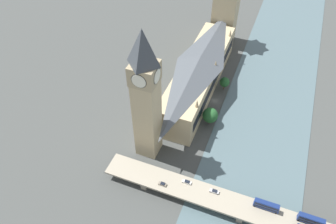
# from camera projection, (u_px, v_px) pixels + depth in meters

# --- Properties ---
(ground_plane) EXTENTS (600.00, 600.00, 0.00)m
(ground_plane) POSITION_uv_depth(u_px,v_px,m) (215.00, 101.00, 218.72)
(ground_plane) COLOR #424442
(river_water) EXTENTS (55.97, 360.00, 0.30)m
(river_water) POSITION_uv_depth(u_px,v_px,m) (266.00, 114.00, 209.93)
(river_water) COLOR #4C6066
(river_water) RESTS_ON ground_plane
(parliament_hall) EXTENTS (22.87, 102.74, 27.05)m
(parliament_hall) POSITION_uv_depth(u_px,v_px,m) (199.00, 73.00, 218.04)
(parliament_hall) COLOR tan
(parliament_hall) RESTS_ON ground_plane
(clock_tower) EXTENTS (12.96, 12.96, 79.22)m
(clock_tower) POSITION_uv_depth(u_px,v_px,m) (146.00, 95.00, 160.04)
(clock_tower) COLOR tan
(clock_tower) RESTS_ON ground_plane
(victoria_tower) EXTENTS (17.51, 17.51, 57.83)m
(victoria_tower) POSITION_uv_depth(u_px,v_px,m) (226.00, 10.00, 250.49)
(victoria_tower) COLOR tan
(victoria_tower) RESTS_ON ground_plane
(road_bridge) EXTENTS (143.94, 13.06, 6.14)m
(road_bridge) POSITION_uv_depth(u_px,v_px,m) (243.00, 208.00, 158.23)
(road_bridge) COLOR gray
(road_bridge) RESTS_ON ground_plane
(double_decker_bus_mid) EXTENTS (11.89, 2.62, 4.87)m
(double_decker_bus_mid) POSITION_uv_depth(u_px,v_px,m) (311.00, 220.00, 149.93)
(double_decker_bus_mid) COLOR navy
(double_decker_bus_mid) RESTS_ON road_bridge
(double_decker_bus_rear) EXTENTS (11.94, 2.56, 4.77)m
(double_decker_bus_rear) POSITION_uv_depth(u_px,v_px,m) (266.00, 205.00, 155.11)
(double_decker_bus_rear) COLOR navy
(double_decker_bus_rear) RESTS_ON road_bridge
(car_northbound_lead) EXTENTS (4.77, 1.80, 1.31)m
(car_northbound_lead) POSITION_uv_depth(u_px,v_px,m) (187.00, 182.00, 166.50)
(car_northbound_lead) COLOR silver
(car_northbound_lead) RESTS_ON road_bridge
(car_northbound_mid) EXTENTS (4.72, 1.86, 1.40)m
(car_northbound_mid) POSITION_uv_depth(u_px,v_px,m) (214.00, 191.00, 162.62)
(car_northbound_mid) COLOR silver
(car_northbound_mid) RESTS_ON road_bridge
(car_southbound_lead) EXTENTS (4.21, 1.90, 1.23)m
(car_southbound_lead) POSITION_uv_depth(u_px,v_px,m) (163.00, 184.00, 165.67)
(car_southbound_lead) COLOR slate
(car_southbound_lead) RESTS_ON road_bridge
(tree_embankment_near) EXTENTS (9.49, 9.49, 11.97)m
(tree_embankment_near) POSITION_uv_depth(u_px,v_px,m) (210.00, 115.00, 199.17)
(tree_embankment_near) COLOR brown
(tree_embankment_near) RESTS_ON ground_plane
(tree_embankment_mid) EXTENTS (6.77, 6.77, 9.61)m
(tree_embankment_mid) POSITION_uv_depth(u_px,v_px,m) (225.00, 82.00, 222.72)
(tree_embankment_mid) COLOR brown
(tree_embankment_mid) RESTS_ON ground_plane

